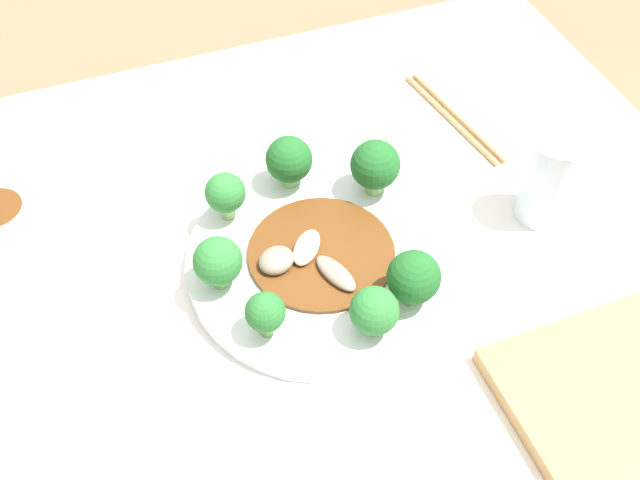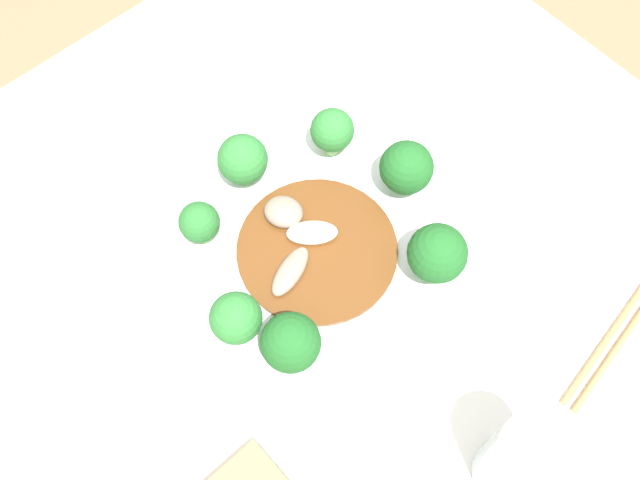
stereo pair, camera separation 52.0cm
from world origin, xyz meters
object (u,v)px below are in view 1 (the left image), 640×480
drinking_glass (550,179)px  chopsticks (454,117)px  broccoli_north (374,311)px  stirfry_center (314,253)px  broccoli_southeast (225,193)px  broccoli_east (217,259)px  cutting_board (622,395)px  broccoli_south (289,160)px  broccoli_northeast (265,313)px  broccoli_northwest (414,278)px  plate (320,258)px  broccoli_southwest (375,165)px

drinking_glass → chopsticks: size_ratio=0.56×
broccoli_north → stirfry_center: (0.02, -0.11, -0.03)m
broccoli_southeast → broccoli_north: size_ratio=1.04×
broccoli_east → cutting_board: size_ratio=0.28×
broccoli_south → broccoli_northeast: size_ratio=1.20×
broccoli_south → broccoli_northwest: same height
broccoli_north → chopsticks: 0.39m
broccoli_north → broccoli_south: bearing=-87.6°
broccoli_south → broccoli_southeast: bearing=16.7°
broccoli_south → chopsticks: broccoli_south is taller
broccoli_southeast → broccoli_northwest: broccoli_northwest is taller
stirfry_center → drinking_glass: (-0.29, 0.01, 0.03)m
plate → broccoli_east: bearing=-0.1°
broccoli_southwest → drinking_glass: 0.20m
broccoli_southwest → broccoli_northeast: bearing=39.1°
broccoli_east → drinking_glass: (-0.39, 0.02, -0.00)m
plate → broccoli_northeast: size_ratio=5.41×
broccoli_north → chopsticks: bearing=-130.2°
broccoli_south → stirfry_center: size_ratio=0.41×
broccoli_south → broccoli_southwest: bearing=152.2°
broccoli_southwest → stirfry_center: bearing=34.8°
broccoli_north → broccoli_east: broccoli_east is taller
chopsticks → broccoli_south: bearing=13.2°
broccoli_northeast → broccoli_north: (-0.10, 0.04, -0.00)m
broccoli_southeast → broccoli_northeast: size_ratio=1.10×
chopsticks → cutting_board: 0.44m
broccoli_southeast → broccoli_northeast: bearing=87.5°
cutting_board → broccoli_north: bearing=-36.2°
drinking_glass → cutting_board: 0.26m
plate → chopsticks: size_ratio=1.45×
broccoli_south → cutting_board: 0.44m
broccoli_northwest → broccoli_east: broccoli_northwest is taller
broccoli_northwest → chopsticks: (-0.19, -0.27, -0.06)m
plate → broccoli_southwest: broccoli_southwest is taller
plate → cutting_board: plate is taller
broccoli_northwest → drinking_glass: 0.22m
broccoli_southwest → broccoli_northwest: broccoli_southwest is taller
broccoli_north → broccoli_northeast: bearing=-19.3°
broccoli_southwest → cutting_board: 0.36m
broccoli_east → chopsticks: 0.42m
broccoli_southwest → broccoli_south: (0.09, -0.05, -0.00)m
broccoli_south → broccoli_northeast: broccoli_south is taller
broccoli_southwest → broccoli_south: 0.10m
broccoli_south → cutting_board: size_ratio=0.29×
broccoli_northwest → broccoli_north: broccoli_northwest is taller
broccoli_north → drinking_glass: drinking_glass is taller
broccoli_north → broccoli_east: (0.13, -0.12, 0.00)m
broccoli_north → chopsticks: (-0.25, -0.29, -0.05)m
broccoli_northeast → broccoli_north: 0.11m
broccoli_northwest → broccoli_east: 0.21m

